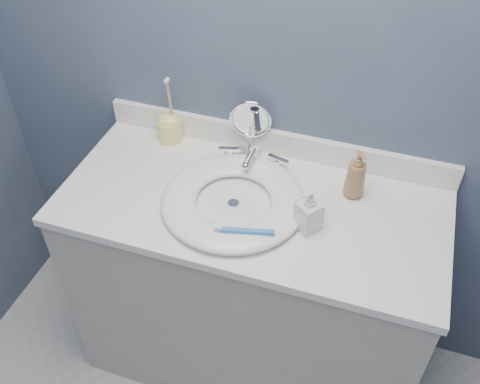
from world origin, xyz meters
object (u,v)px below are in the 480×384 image
at_px(toothbrush_holder, 169,126).
at_px(soap_bottle_amber, 356,174).
at_px(soap_bottle_clear, 309,210).
at_px(makeup_mirror, 250,125).

bearing_deg(toothbrush_holder, soap_bottle_amber, -7.09).
distance_m(soap_bottle_amber, soap_bottle_clear, 0.21).
height_order(soap_bottle_clear, toothbrush_holder, toothbrush_holder).
xyz_separation_m(soap_bottle_amber, toothbrush_holder, (-0.67, 0.08, -0.03)).
relative_size(soap_bottle_amber, soap_bottle_clear, 1.18).
xyz_separation_m(soap_bottle_amber, soap_bottle_clear, (-0.10, -0.19, -0.01)).
distance_m(makeup_mirror, soap_bottle_clear, 0.40).
bearing_deg(soap_bottle_amber, makeup_mirror, 125.77).
height_order(makeup_mirror, soap_bottle_clear, makeup_mirror).
xyz_separation_m(makeup_mirror, toothbrush_holder, (-0.29, -0.02, -0.06)).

